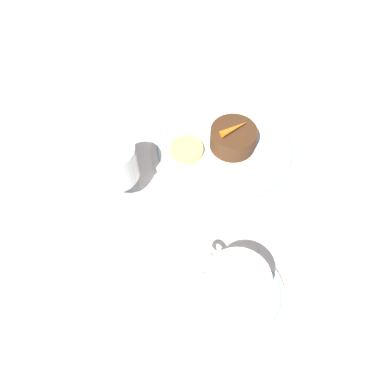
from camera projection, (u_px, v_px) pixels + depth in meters
The scene contains 10 objects.
ground_plane at pixel (201, 155), 0.68m from camera, with size 3.00×3.00×0.00m, color white.
dinner_plate at pixel (224, 147), 0.68m from camera, with size 0.26×0.26×0.01m.
saucer at pixel (236, 293), 0.53m from camera, with size 0.14×0.14×0.01m.
coffee_cup at pixel (237, 284), 0.51m from camera, with size 0.11×0.09×0.06m.
spoon at pixel (219, 269), 0.55m from camera, with size 0.03×0.11×0.00m.
wine_glass at pixel (114, 164), 0.58m from camera, with size 0.07×0.07×0.11m.
fork at pixel (154, 93), 0.76m from camera, with size 0.05×0.18×0.01m.
dessert_cake at pixel (233, 138), 0.66m from camera, with size 0.08×0.08×0.04m.
carrot_garnish at pixel (235, 128), 0.64m from camera, with size 0.02×0.06×0.01m.
pineapple_slice at pixel (186, 150), 0.66m from camera, with size 0.06×0.06×0.01m.
Camera 1 is at (-0.33, 0.27, 0.53)m, focal length 35.00 mm.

